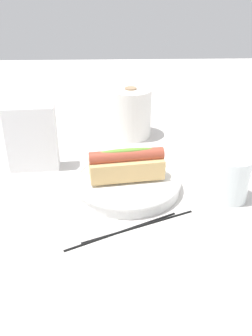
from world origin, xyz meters
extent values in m
plane|color=beige|center=(0.00, 0.00, 0.00)|extent=(2.40, 2.40, 0.00)
cylinder|color=white|center=(0.00, -0.02, 0.01)|extent=(0.22, 0.22, 0.02)
torus|color=white|center=(0.00, -0.02, 0.02)|extent=(0.23, 0.23, 0.01)
cube|color=#DBB270|center=(0.00, -0.02, 0.05)|extent=(0.16, 0.07, 0.04)
cylinder|color=#A84733|center=(0.00, -0.02, 0.08)|extent=(0.15, 0.05, 0.03)
ellipsoid|color=olive|center=(0.00, -0.02, 0.09)|extent=(0.11, 0.03, 0.01)
cylinder|color=white|center=(0.20, -0.06, 0.04)|extent=(0.07, 0.07, 0.09)
cylinder|color=silver|center=(0.20, -0.06, 0.04)|extent=(0.06, 0.06, 0.07)
cylinder|color=white|center=(0.02, 0.26, 0.07)|extent=(0.11, 0.11, 0.13)
cylinder|color=#997A5B|center=(0.02, 0.26, 0.13)|extent=(0.03, 0.03, 0.00)
cube|color=white|center=(-0.21, 0.08, 0.07)|extent=(0.11, 0.05, 0.15)
cylinder|color=black|center=(0.02, -0.15, 0.00)|extent=(0.20, 0.09, 0.01)
cylinder|color=black|center=(-0.01, -0.16, 0.00)|extent=(0.20, 0.10, 0.01)
camera|label=1|loc=(-0.02, -0.68, 0.41)|focal=39.45mm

